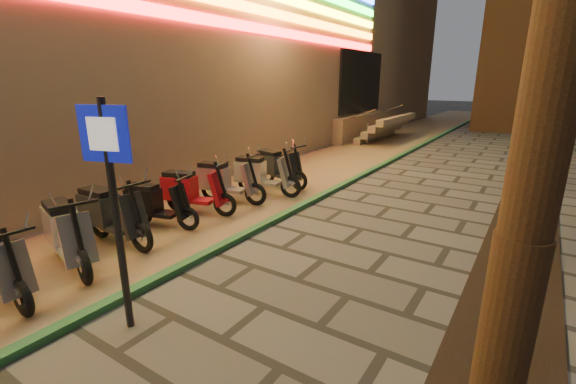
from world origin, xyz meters
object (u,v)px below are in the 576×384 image
Objects in this scene: scooter_7 at (109,214)px; scooter_9 at (190,190)px; scooter_10 at (223,180)px; scooter_12 at (276,166)px; scooter_6 at (66,232)px; pedestrian_sign at (112,187)px; scooter_11 at (260,174)px; scooter_8 at (154,203)px.

scooter_7 reaches higher than scooter_9.
scooter_10 is 1.01× the size of scooter_12.
scooter_10 is at bearing 107.69° from scooter_6.
pedestrian_sign reaches higher than scooter_11.
pedestrian_sign is at bearing -74.90° from scooter_10.
scooter_8 is at bearing 87.96° from scooter_7.
scooter_11 is (0.39, 2.06, 0.02)m from scooter_9.
scooter_10 is (0.04, 1.04, 0.01)m from scooter_9.
scooter_10 is (-0.19, 3.92, -0.01)m from scooter_6.
scooter_6 is 1.91m from scooter_8.
scooter_8 is at bearing -110.30° from scooter_11.
scooter_7 reaches higher than scooter_10.
scooter_12 is (-2.29, 6.45, -1.24)m from pedestrian_sign.
scooter_11 is at bearing 93.24° from pedestrian_sign.
scooter_6 is 3.92m from scooter_10.
scooter_7 is 1.02× the size of scooter_10.
scooter_7 reaches higher than scooter_11.
scooter_11 reaches higher than scooter_8.
scooter_7 is 1.05× the size of scooter_9.
scooter_10 is at bearing 101.11° from pedestrian_sign.
scooter_9 is at bearing -113.57° from scooter_11.
scooter_7 is 3.00m from scooter_10.
scooter_8 is 3.07m from scooter_11.
scooter_8 is 0.89× the size of scooter_11.
scooter_6 reaches higher than scooter_9.
pedestrian_sign reaches higher than scooter_10.
scooter_9 reaches higher than scooter_8.
scooter_7 is 0.98m from scooter_8.
scooter_10 is 2.04m from scooter_12.
scooter_11 is at bearing 103.09° from scooter_6.
pedestrian_sign reaches higher than scooter_8.
scooter_6 reaches higher than scooter_10.
scooter_12 is (-0.18, 1.01, -0.01)m from scooter_11.
scooter_11 is 1.02× the size of scooter_12.
pedestrian_sign is 1.58× the size of scooter_9.
scooter_7 is at bearing -85.05° from scooter_12.
scooter_7 is 1.01× the size of scooter_11.
scooter_6 is at bearing -82.14° from scooter_12.
scooter_11 is at bearing 83.04° from scooter_7.
scooter_6 is (-2.27, 0.50, -1.22)m from pedestrian_sign.
pedestrian_sign is at bearing -30.29° from scooter_7.
pedestrian_sign is 5.96m from scooter_11.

